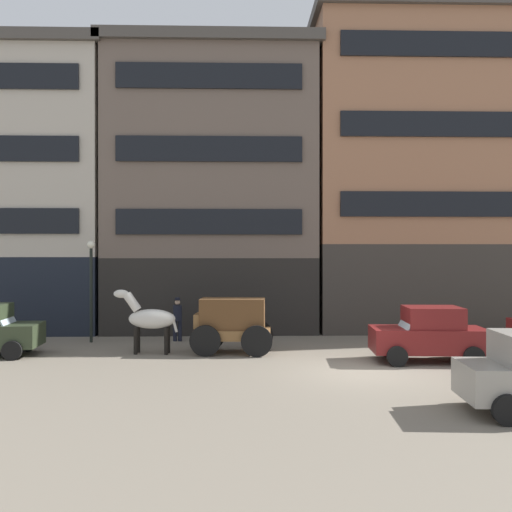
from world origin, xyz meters
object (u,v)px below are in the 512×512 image
object	(u,v)px
fire_hydrant_curbside	(228,329)
streetlamp_curbside	(91,276)
pedestrian_officer	(177,317)
draft_horse	(149,318)
sedan_parked_curb	(429,334)
cargo_wagon	(231,321)

from	to	relation	value
fire_hydrant_curbside	streetlamp_curbside	bearing A→B (deg)	-173.93
streetlamp_curbside	pedestrian_officer	bearing A→B (deg)	2.99
draft_horse	streetlamp_curbside	distance (m)	4.03
sedan_parked_curb	pedestrian_officer	world-z (taller)	sedan_parked_curb
cargo_wagon	pedestrian_officer	distance (m)	3.56
pedestrian_officer	sedan_parked_curb	bearing A→B (deg)	-26.71
cargo_wagon	fire_hydrant_curbside	bearing A→B (deg)	93.73
cargo_wagon	fire_hydrant_curbside	world-z (taller)	cargo_wagon
sedan_parked_curb	streetlamp_curbside	bearing A→B (deg)	160.87
draft_horse	fire_hydrant_curbside	bearing A→B (deg)	48.86
cargo_wagon	fire_hydrant_curbside	xyz separation A→B (m)	(-0.21, 3.15, -0.72)
streetlamp_curbside	fire_hydrant_curbside	world-z (taller)	streetlamp_curbside
draft_horse	streetlamp_curbside	world-z (taller)	streetlamp_curbside
pedestrian_officer	fire_hydrant_curbside	world-z (taller)	pedestrian_officer
streetlamp_curbside	fire_hydrant_curbside	xyz separation A→B (m)	(5.53, 0.59, -2.24)
streetlamp_curbside	cargo_wagon	bearing A→B (deg)	-24.05
cargo_wagon	fire_hydrant_curbside	size ratio (longest dim) A/B	3.63
cargo_wagon	streetlamp_curbside	bearing A→B (deg)	155.95
cargo_wagon	draft_horse	bearing A→B (deg)	179.92
draft_horse	fire_hydrant_curbside	world-z (taller)	draft_horse
cargo_wagon	streetlamp_curbside	xyz separation A→B (m)	(-5.73, 2.56, 1.52)
fire_hydrant_curbside	cargo_wagon	bearing A→B (deg)	-86.27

